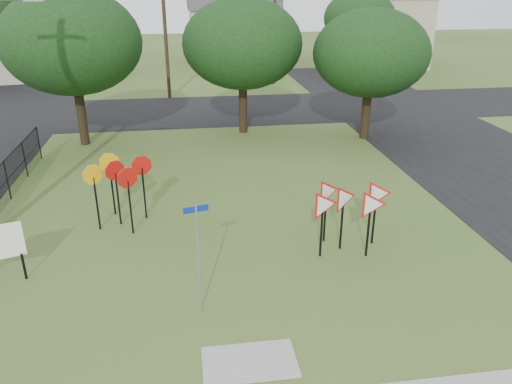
% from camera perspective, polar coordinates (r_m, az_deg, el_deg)
% --- Properties ---
extents(ground, '(140.00, 140.00, 0.00)m').
position_cam_1_polar(ground, '(13.03, -2.17, -11.90)').
color(ground, '#3B5720').
extents(street_right, '(8.00, 50.00, 0.02)m').
position_cam_1_polar(street_right, '(25.53, 22.97, 4.21)').
color(street_right, black).
rests_on(street_right, ground).
extents(street_far, '(60.00, 8.00, 0.02)m').
position_cam_1_polar(street_far, '(31.54, -6.24, 9.23)').
color(street_far, black).
rests_on(street_far, ground).
extents(curb_pad, '(2.00, 1.20, 0.02)m').
position_cam_1_polar(curb_pad, '(11.15, -0.73, -18.87)').
color(curb_pad, gray).
rests_on(curb_pad, ground).
extents(street_name_sign, '(0.57, 0.18, 2.83)m').
position_cam_1_polar(street_name_sign, '(11.72, -6.62, -6.92)').
color(street_name_sign, '#969A9F').
rests_on(street_name_sign, ground).
extents(stop_sign_cluster, '(2.08, 1.76, 2.24)m').
position_cam_1_polar(stop_sign_cluster, '(16.56, -15.49, 1.73)').
color(stop_sign_cluster, black).
rests_on(stop_sign_cluster, ground).
extents(yield_sign_cluster, '(2.70, 1.34, 2.11)m').
position_cam_1_polar(yield_sign_cluster, '(14.67, 10.46, -1.06)').
color(yield_sign_cluster, black).
rests_on(yield_sign_cluster, ground).
extents(far_pole_a, '(1.40, 0.24, 9.00)m').
position_cam_1_polar(far_pole_a, '(34.76, -10.36, 17.96)').
color(far_pole_a, '#3A2C1A').
rests_on(far_pole_a, ground).
extents(far_pole_b, '(1.40, 0.24, 8.50)m').
position_cam_1_polar(far_pole_b, '(39.40, 2.13, 18.48)').
color(far_pole_b, '#3A2C1A').
rests_on(far_pole_b, ground).
extents(far_pole_c, '(1.40, 0.24, 9.00)m').
position_cam_1_polar(far_pole_c, '(41.70, -21.75, 17.57)').
color(far_pole_c, '#3A2C1A').
rests_on(far_pole_c, ground).
extents(house_left, '(10.58, 8.88, 7.20)m').
position_cam_1_polar(house_left, '(46.62, -25.50, 16.23)').
color(house_left, '#BDB798').
rests_on(house_left, ground).
extents(house_mid, '(8.40, 8.40, 6.20)m').
position_cam_1_polar(house_mid, '(51.07, -2.75, 18.15)').
color(house_mid, '#BDB798').
rests_on(house_mid, ground).
extents(house_right, '(8.30, 8.30, 7.20)m').
position_cam_1_polar(house_right, '(50.52, 14.59, 18.01)').
color(house_right, '#BDB798').
rests_on(house_right, ground).
extents(tree_near_left, '(6.40, 6.40, 7.27)m').
position_cam_1_polar(tree_near_left, '(25.25, -20.35, 15.76)').
color(tree_near_left, black).
rests_on(tree_near_left, ground).
extents(tree_near_mid, '(6.00, 6.00, 6.80)m').
position_cam_1_polar(tree_near_mid, '(25.98, -1.57, 16.57)').
color(tree_near_mid, black).
rests_on(tree_near_mid, ground).
extents(tree_near_right, '(5.60, 5.60, 6.33)m').
position_cam_1_polar(tree_near_right, '(25.52, 13.01, 15.19)').
color(tree_near_right, black).
rests_on(tree_near_right, ground).
extents(tree_far_right, '(6.00, 6.00, 6.80)m').
position_cam_1_polar(tree_far_right, '(45.31, 11.74, 18.88)').
color(tree_far_right, black).
rests_on(tree_far_right, ground).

